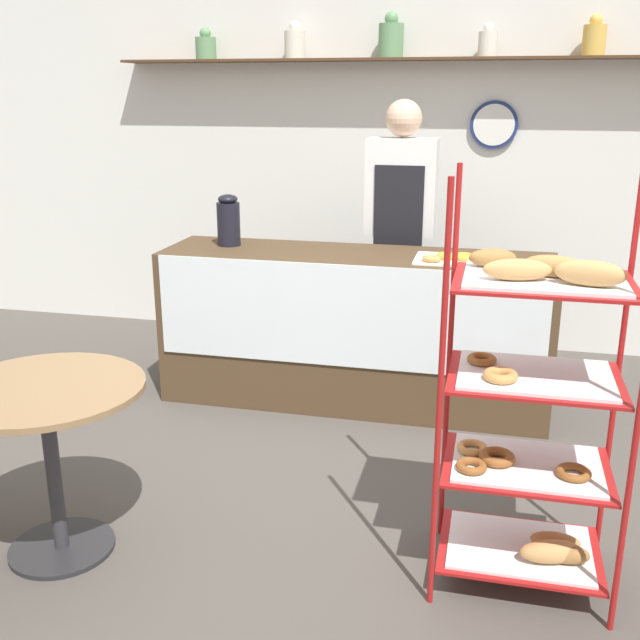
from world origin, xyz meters
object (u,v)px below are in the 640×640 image
object	(u,v)px
person_worker	(400,227)
donut_tray_counter	(452,259)
pastry_rack	(533,415)
coffee_carafe	(229,221)
cafe_table	(48,427)

from	to	relation	value
person_worker	donut_tray_counter	size ratio (longest dim) A/B	4.08
pastry_rack	coffee_carafe	world-z (taller)	pastry_rack
person_worker	donut_tray_counter	bearing A→B (deg)	-60.21
pastry_rack	coffee_carafe	bearing A→B (deg)	136.98
person_worker	coffee_carafe	world-z (taller)	person_worker
pastry_rack	donut_tray_counter	size ratio (longest dim) A/B	3.61
cafe_table	coffee_carafe	bearing A→B (deg)	87.56
person_worker	cafe_table	size ratio (longest dim) A/B	2.28
person_worker	coffee_carafe	bearing A→B (deg)	-151.98
pastry_rack	cafe_table	distance (m)	1.87
cafe_table	coffee_carafe	world-z (taller)	coffee_carafe
person_worker	pastry_rack	bearing A→B (deg)	-70.12
pastry_rack	person_worker	bearing A→B (deg)	109.88
pastry_rack	person_worker	distance (m)	2.32
coffee_carafe	cafe_table	bearing A→B (deg)	-92.44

